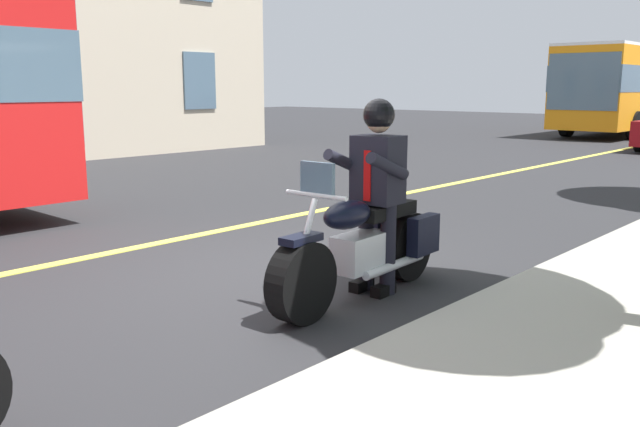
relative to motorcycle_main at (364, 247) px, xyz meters
The scene contains 5 objects.
ground_plane 1.17m from the motorcycle_main, 86.15° to the right, with size 80.00×80.00×0.00m, color #28282B.
lane_center_stripe 3.11m from the motorcycle_main, 88.65° to the right, with size 60.00×0.16×0.01m, color #E5DB4C.
motorcycle_main is the anchor object (origin of this frame).
rider_main 0.61m from the motorcycle_main, behind, with size 0.64×0.57×1.74m.
bus_near 24.39m from the motorcycle_main, 167.56° to the right, with size 11.05×2.70×3.30m.
Camera 1 is at (4.38, 4.61, 1.84)m, focal length 37.28 mm.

